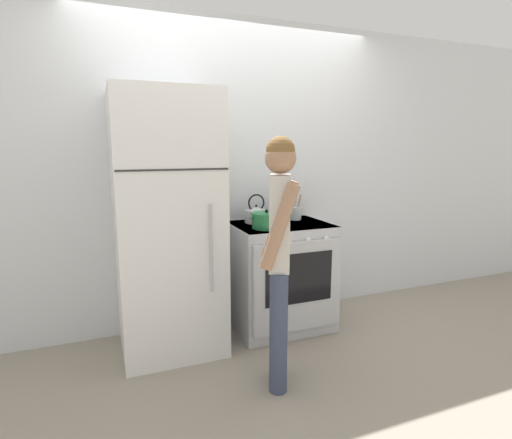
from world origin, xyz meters
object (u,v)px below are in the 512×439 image
at_px(person, 279,249).
at_px(stove_range, 281,275).
at_px(dutch_oven_pot, 267,220).
at_px(utensil_jar, 295,213).
at_px(refrigerator, 168,225).
at_px(tea_kettle, 257,214).

bearing_deg(person, stove_range, -0.77).
relative_size(dutch_oven_pot, utensil_jar, 1.10).
relative_size(refrigerator, utensil_jar, 7.51).
bearing_deg(dutch_oven_pot, refrigerator, 172.96).
bearing_deg(person, refrigerator, 61.40).
bearing_deg(utensil_jar, stove_range, -142.12).
relative_size(refrigerator, dutch_oven_pot, 6.82).
height_order(refrigerator, person, refrigerator).
xyz_separation_m(tea_kettle, person, (-0.21, -0.91, -0.06)).
bearing_deg(stove_range, person, -116.37).
distance_m(tea_kettle, utensil_jar, 0.36).
xyz_separation_m(refrigerator, tea_kettle, (0.76, 0.15, 0.01)).
xyz_separation_m(refrigerator, person, (0.54, -0.76, -0.05)).
bearing_deg(stove_range, dutch_oven_pot, -151.86).
height_order(refrigerator, stove_range, refrigerator).
bearing_deg(dutch_oven_pot, utensil_jar, 33.54).
relative_size(dutch_oven_pot, person, 0.18).
relative_size(refrigerator, stove_range, 2.14).
distance_m(refrigerator, dutch_oven_pot, 0.75).
xyz_separation_m(refrigerator, utensil_jar, (1.12, 0.16, -0.00)).
bearing_deg(utensil_jar, person, -122.19).
bearing_deg(tea_kettle, person, -103.08).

